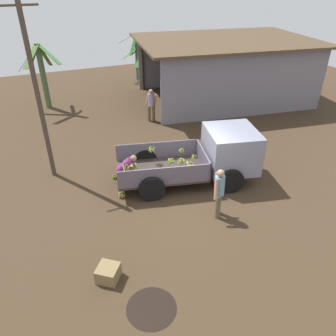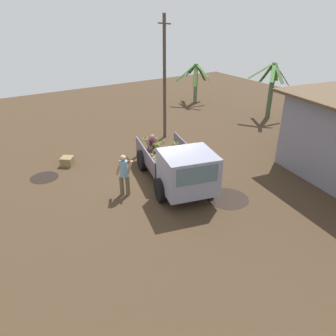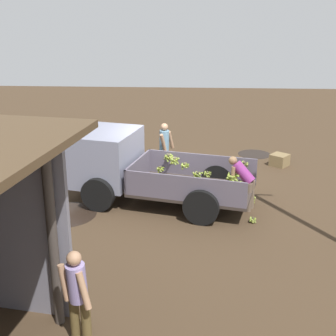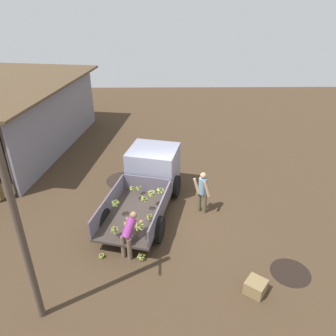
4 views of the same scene
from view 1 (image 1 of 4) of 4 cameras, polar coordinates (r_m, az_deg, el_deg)
name	(u,v)px [view 1 (image 1 of 4)]	position (r m, az deg, el deg)	size (l,w,h in m)	color
ground	(191,190)	(11.43, 4.06, -3.86)	(36.00, 36.00, 0.00)	#413020
mud_patch_0	(227,156)	(13.67, 10.18, 2.03)	(1.57, 1.57, 0.01)	black
mud_patch_1	(152,308)	(8.06, -2.88, -23.21)	(1.16, 1.16, 0.01)	black
cargo_truck	(217,153)	(11.72, 8.57, 2.52)	(5.18, 2.96, 1.85)	#372E29
warehouse_shed	(233,55)	(19.84, 11.24, 18.69)	(10.56, 8.22, 3.34)	slate
utility_pole	(37,92)	(11.71, -21.85, 12.17)	(1.08, 0.16, 6.16)	#473A31
banana_palm_0	(138,56)	(23.51, -5.33, 18.90)	(2.73, 1.90, 3.04)	#47623C
banana_palm_2	(145,58)	(23.57, -3.98, 18.56)	(2.74, 2.15, 2.52)	#647A46
banana_palm_3	(43,74)	(19.16, -20.98, 14.99)	(2.13, 2.30, 3.41)	#475D3B
person_foreground_visitor	(219,191)	(9.90, 8.85, -3.97)	(0.52, 0.64, 1.64)	brown
person_worker_loading	(125,170)	(11.09, -7.52, -0.37)	(0.72, 0.72, 1.37)	brown
person_bystander_near_shed	(151,104)	(16.49, -2.95, 11.11)	(0.58, 0.48, 1.63)	brown
banana_bunch_on_ground_0	(121,194)	(11.12, -8.11, -4.49)	(0.26, 0.27, 0.21)	brown
banana_bunch_on_ground_1	(115,176)	(12.15, -9.28, -1.45)	(0.18, 0.19, 0.15)	#443D2C
wooden_crate_0	(108,273)	(8.55, -10.38, -17.54)	(0.51, 0.51, 0.39)	olive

